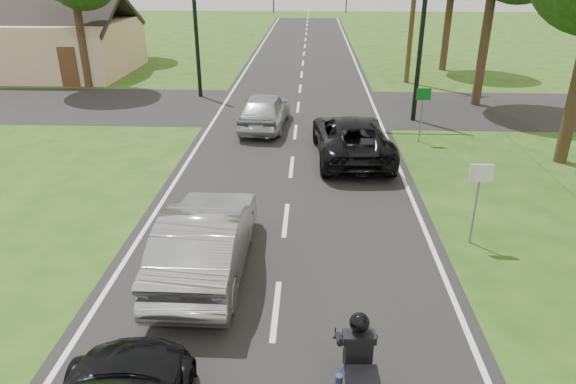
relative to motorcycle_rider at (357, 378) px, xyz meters
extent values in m
plane|color=#224914|center=(-1.40, 2.56, -0.74)|extent=(140.00, 140.00, 0.00)
cube|color=black|center=(-1.40, 12.56, -0.74)|extent=(8.00, 100.00, 0.01)
cube|color=black|center=(-1.40, 18.56, -0.74)|extent=(60.00, 7.00, 0.01)
torus|color=black|center=(-0.05, 0.82, -0.41)|extent=(0.17, 0.67, 0.66)
cube|color=black|center=(-0.01, 0.17, -0.11)|extent=(0.33, 0.96, 0.30)
sphere|color=black|center=(-0.02, 0.42, 0.07)|extent=(0.34, 0.34, 0.34)
cube|color=black|center=(0.01, -0.18, 0.07)|extent=(0.37, 0.57, 0.10)
cylinder|color=black|center=(-0.04, 0.62, 0.25)|extent=(0.62, 0.07, 0.04)
cube|color=black|center=(0.02, -0.48, 0.37)|extent=(0.46, 0.42, 0.32)
cube|color=black|center=(0.00, 0.02, 0.50)|extent=(0.41, 0.24, 0.60)
sphere|color=black|center=(-0.01, 0.09, 0.97)|extent=(0.30, 0.30, 0.30)
imported|color=black|center=(0.69, 11.67, 0.02)|extent=(2.87, 5.58, 1.51)
imported|color=#A0A0A4|center=(-3.05, 3.97, 0.08)|extent=(1.73, 4.92, 1.62)
imported|color=#AEB2B7|center=(-2.73, 15.12, 0.03)|extent=(2.12, 4.60, 1.53)
cylinder|color=black|center=(3.80, 16.56, 2.26)|extent=(0.20, 0.20, 6.00)
imported|color=black|center=(0.60, 16.56, 4.31)|extent=(0.16, 0.36, 1.00)
imported|color=black|center=(-2.40, 16.56, 4.31)|extent=(0.16, 0.36, 1.00)
cylinder|color=black|center=(-6.60, 20.56, 2.26)|extent=(0.20, 0.20, 6.00)
cylinder|color=slate|center=(3.30, 5.56, 0.26)|extent=(0.05, 0.05, 2.00)
cube|color=silver|center=(3.30, 5.53, 1.16)|extent=(0.55, 0.04, 0.45)
cylinder|color=slate|center=(3.50, 13.56, 0.26)|extent=(0.05, 0.05, 2.00)
cube|color=#0C591E|center=(3.50, 13.53, 1.16)|extent=(0.55, 0.04, 0.45)
cylinder|color=#332316|center=(7.40, 19.56, 2.76)|extent=(0.44, 0.44, 7.00)
cylinder|color=#332316|center=(7.80, 28.56, 2.48)|extent=(0.44, 0.44, 6.44)
cylinder|color=#332316|center=(-13.40, 22.56, 2.34)|extent=(0.44, 0.44, 6.16)
cylinder|color=#332316|center=(-15.40, 32.56, 2.62)|extent=(0.44, 0.44, 6.72)
cube|color=tan|center=(-17.40, 26.56, 0.86)|extent=(10.00, 8.00, 3.20)
cube|color=black|center=(-17.40, 24.56, 2.96)|extent=(10.20, 4.00, 2.29)
cube|color=black|center=(-17.40, 28.56, 2.96)|extent=(10.20, 4.00, 2.29)
camera|label=1|loc=(-0.76, -5.93, 5.72)|focal=32.00mm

